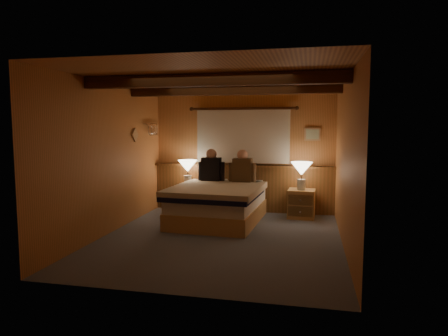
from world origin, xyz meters
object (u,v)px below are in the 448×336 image
(nightstand_left, at_px, (190,198))
(nightstand_right, at_px, (301,204))
(bed, at_px, (218,203))
(person_left, at_px, (211,168))
(person_right, at_px, (242,169))
(duffel_bag, at_px, (184,206))
(lamp_right, at_px, (302,170))
(lamp_left, at_px, (188,167))

(nightstand_left, xyz_separation_m, nightstand_right, (2.20, -0.09, -0.00))
(bed, xyz_separation_m, nightstand_left, (-0.75, 0.73, -0.07))
(person_left, height_order, person_right, person_left)
(person_right, bearing_deg, duffel_bag, -170.34)
(lamp_right, bearing_deg, lamp_left, 176.84)
(person_left, relative_size, person_right, 1.01)
(nightstand_left, distance_m, nightstand_right, 2.20)
(bed, bearing_deg, nightstand_left, 139.62)
(bed, relative_size, person_right, 3.16)
(nightstand_right, xyz_separation_m, person_left, (-1.72, -0.01, 0.64))
(lamp_left, distance_m, person_right, 1.13)
(nightstand_right, distance_m, lamp_left, 2.32)
(lamp_right, xyz_separation_m, person_right, (-1.10, -0.02, 0.01))
(bed, height_order, duffel_bag, bed)
(duffel_bag, bearing_deg, lamp_right, 1.31)
(nightstand_left, height_order, person_left, person_left)
(bed, relative_size, lamp_right, 3.90)
(person_right, xyz_separation_m, duffel_bag, (-1.11, -0.17, -0.73))
(duffel_bag, bearing_deg, lamp_left, 89.83)
(lamp_right, height_order, duffel_bag, lamp_right)
(lamp_left, bearing_deg, lamp_right, -3.16)
(bed, distance_m, person_right, 0.88)
(bed, distance_m, nightstand_left, 1.05)
(bed, height_order, person_right, person_right)
(lamp_right, xyz_separation_m, person_left, (-1.71, 0.02, 0.01))
(nightstand_left, bearing_deg, duffel_bag, -99.51)
(nightstand_left, distance_m, lamp_left, 0.62)
(nightstand_right, bearing_deg, lamp_right, -98.78)
(bed, height_order, lamp_right, lamp_right)
(nightstand_right, bearing_deg, nightstand_left, -178.96)
(nightstand_right, xyz_separation_m, lamp_right, (-0.01, -0.04, 0.63))
(nightstand_right, distance_m, person_left, 1.84)
(lamp_left, height_order, lamp_right, lamp_right)
(lamp_left, relative_size, lamp_right, 0.96)
(nightstand_left, relative_size, duffel_bag, 0.94)
(nightstand_left, relative_size, lamp_left, 1.09)
(bed, distance_m, lamp_left, 1.20)
(nightstand_right, relative_size, person_left, 0.83)
(person_right, bearing_deg, nightstand_right, 3.76)
(lamp_right, bearing_deg, duffel_bag, -175.20)
(nightstand_left, xyz_separation_m, lamp_right, (2.19, -0.13, 0.63))
(nightstand_right, relative_size, person_right, 0.84)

